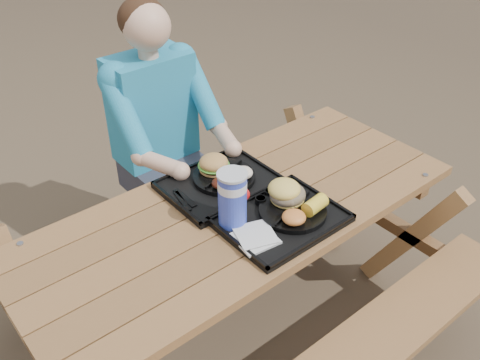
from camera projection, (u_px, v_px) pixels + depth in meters
ground at (240, 332)px, 2.53m from camera, size 60.00×60.00×0.00m
picnic_table at (240, 275)px, 2.32m from camera, size 1.80×1.49×0.75m
tray_near at (281, 220)px, 2.02m from camera, size 0.45×0.35×0.02m
tray_far at (220, 184)px, 2.21m from camera, size 0.45×0.35×0.02m
plate_near at (293, 211)px, 2.03m from camera, size 0.26×0.26×0.02m
plate_far at (224, 177)px, 2.22m from camera, size 0.26×0.26×0.02m
napkin_stack at (255, 238)px, 1.91m from camera, size 0.16×0.16×0.02m
soda_cup at (232, 200)px, 1.93m from camera, size 0.10×0.10×0.21m
condiment_bbq at (261, 200)px, 2.08m from camera, size 0.04×0.04×0.03m
condiment_mustard at (270, 193)px, 2.12m from camera, size 0.05×0.05×0.03m
sandwich at (288, 186)px, 2.03m from camera, size 0.13×0.13×0.14m
mac_cheese at (294, 217)px, 1.95m from camera, size 0.09×0.09×0.04m
corn_cob at (315, 205)px, 2.00m from camera, size 0.11×0.11×0.06m
cutlery_far at (185, 198)px, 2.11m from camera, size 0.03×0.14×0.01m
burger at (214, 159)px, 2.21m from camera, size 0.12×0.12×0.11m
baked_beans at (222, 183)px, 2.13m from camera, size 0.08×0.08×0.04m
potato_salad at (243, 173)px, 2.19m from camera, size 0.08×0.08×0.05m
diner at (158, 150)px, 2.65m from camera, size 0.48×0.84×1.28m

